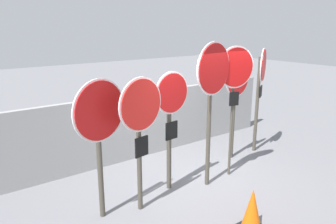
{
  "coord_description": "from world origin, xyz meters",
  "views": [
    {
      "loc": [
        -3.94,
        -4.48,
        2.98
      ],
      "look_at": [
        -0.61,
        0.0,
        1.47
      ],
      "focal_mm": 35.0,
      "sensor_mm": 36.0,
      "label": 1
    }
  ],
  "objects_px": {
    "stop_sign_3": "(213,84)",
    "traffic_cone_0": "(252,209)",
    "stop_sign_6": "(261,80)",
    "stop_sign_1": "(141,119)",
    "stop_sign_4": "(235,78)",
    "stop_sign_2": "(171,110)",
    "stop_sign_0": "(100,123)",
    "stop_sign_5": "(236,89)"
  },
  "relations": [
    {
      "from": "stop_sign_1",
      "to": "stop_sign_5",
      "type": "height_order",
      "value": "stop_sign_5"
    },
    {
      "from": "stop_sign_2",
      "to": "stop_sign_6",
      "type": "distance_m",
      "value": 2.83
    },
    {
      "from": "stop_sign_5",
      "to": "traffic_cone_0",
      "type": "height_order",
      "value": "stop_sign_5"
    },
    {
      "from": "stop_sign_2",
      "to": "traffic_cone_0",
      "type": "bearing_deg",
      "value": -87.26
    },
    {
      "from": "stop_sign_3",
      "to": "stop_sign_5",
      "type": "bearing_deg",
      "value": 14.73
    },
    {
      "from": "stop_sign_6",
      "to": "traffic_cone_0",
      "type": "height_order",
      "value": "stop_sign_6"
    },
    {
      "from": "stop_sign_3",
      "to": "traffic_cone_0",
      "type": "distance_m",
      "value": 2.17
    },
    {
      "from": "stop_sign_2",
      "to": "stop_sign_4",
      "type": "xyz_separation_m",
      "value": [
        1.31,
        -0.27,
        0.49
      ]
    },
    {
      "from": "stop_sign_0",
      "to": "stop_sign_2",
      "type": "xyz_separation_m",
      "value": [
        1.41,
        0.12,
        -0.06
      ]
    },
    {
      "from": "stop_sign_0",
      "to": "stop_sign_2",
      "type": "distance_m",
      "value": 1.41
    },
    {
      "from": "stop_sign_6",
      "to": "traffic_cone_0",
      "type": "relative_size",
      "value": 3.86
    },
    {
      "from": "stop_sign_0",
      "to": "stop_sign_3",
      "type": "distance_m",
      "value": 2.13
    },
    {
      "from": "stop_sign_5",
      "to": "stop_sign_3",
      "type": "bearing_deg",
      "value": -162.78
    },
    {
      "from": "stop_sign_4",
      "to": "stop_sign_1",
      "type": "bearing_deg",
      "value": -166.9
    },
    {
      "from": "stop_sign_0",
      "to": "stop_sign_3",
      "type": "bearing_deg",
      "value": -19.77
    },
    {
      "from": "stop_sign_4",
      "to": "traffic_cone_0",
      "type": "height_order",
      "value": "stop_sign_4"
    },
    {
      "from": "stop_sign_6",
      "to": "traffic_cone_0",
      "type": "distance_m",
      "value": 3.53
    },
    {
      "from": "stop_sign_6",
      "to": "traffic_cone_0",
      "type": "bearing_deg",
      "value": -173.21
    },
    {
      "from": "stop_sign_5",
      "to": "stop_sign_4",
      "type": "bearing_deg",
      "value": -148.75
    },
    {
      "from": "stop_sign_3",
      "to": "traffic_cone_0",
      "type": "xyz_separation_m",
      "value": [
        -0.43,
        -1.37,
        -1.64
      ]
    },
    {
      "from": "stop_sign_0",
      "to": "traffic_cone_0",
      "type": "relative_size",
      "value": 3.5
    },
    {
      "from": "stop_sign_1",
      "to": "traffic_cone_0",
      "type": "bearing_deg",
      "value": -63.41
    },
    {
      "from": "stop_sign_0",
      "to": "stop_sign_4",
      "type": "xyz_separation_m",
      "value": [
        2.72,
        -0.15,
        0.43
      ]
    },
    {
      "from": "stop_sign_1",
      "to": "stop_sign_0",
      "type": "bearing_deg",
      "value": 152.92
    },
    {
      "from": "stop_sign_3",
      "to": "stop_sign_5",
      "type": "distance_m",
      "value": 1.53
    },
    {
      "from": "stop_sign_1",
      "to": "traffic_cone_0",
      "type": "relative_size",
      "value": 3.48
    },
    {
      "from": "stop_sign_0",
      "to": "stop_sign_5",
      "type": "bearing_deg",
      "value": -6.98
    },
    {
      "from": "stop_sign_5",
      "to": "traffic_cone_0",
      "type": "relative_size",
      "value": 3.6
    },
    {
      "from": "stop_sign_3",
      "to": "stop_sign_5",
      "type": "height_order",
      "value": "stop_sign_3"
    },
    {
      "from": "stop_sign_6",
      "to": "stop_sign_0",
      "type": "bearing_deg",
      "value": 154.62
    },
    {
      "from": "stop_sign_1",
      "to": "traffic_cone_0",
      "type": "xyz_separation_m",
      "value": [
        1.06,
        -1.4,
        -1.25
      ]
    },
    {
      "from": "stop_sign_1",
      "to": "stop_sign_2",
      "type": "xyz_separation_m",
      "value": [
        0.81,
        0.3,
        -0.05
      ]
    },
    {
      "from": "stop_sign_3",
      "to": "stop_sign_6",
      "type": "distance_m",
      "value": 2.23
    },
    {
      "from": "stop_sign_0",
      "to": "stop_sign_4",
      "type": "bearing_deg",
      "value": -17.38
    },
    {
      "from": "stop_sign_1",
      "to": "stop_sign_4",
      "type": "xyz_separation_m",
      "value": [
        2.12,
        0.02,
        0.44
      ]
    },
    {
      "from": "stop_sign_2",
      "to": "stop_sign_3",
      "type": "relative_size",
      "value": 0.82
    },
    {
      "from": "stop_sign_2",
      "to": "stop_sign_5",
      "type": "relative_size",
      "value": 0.96
    },
    {
      "from": "traffic_cone_0",
      "to": "stop_sign_5",
      "type": "bearing_deg",
      "value": 48.45
    },
    {
      "from": "stop_sign_3",
      "to": "traffic_cone_0",
      "type": "relative_size",
      "value": 4.23
    },
    {
      "from": "stop_sign_1",
      "to": "traffic_cone_0",
      "type": "height_order",
      "value": "stop_sign_1"
    },
    {
      "from": "stop_sign_2",
      "to": "stop_sign_0",
      "type": "bearing_deg",
      "value": 179.21
    },
    {
      "from": "stop_sign_1",
      "to": "stop_sign_3",
      "type": "distance_m",
      "value": 1.53
    }
  ]
}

